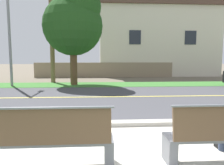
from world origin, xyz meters
name	(u,v)px	position (x,y,z in m)	size (l,w,h in m)	color
ground_plane	(111,92)	(0.00, 8.00, 0.00)	(140.00, 140.00, 0.00)	#665B4C
sidewalk_pavement	(139,162)	(0.00, 0.40, 0.01)	(44.00, 3.60, 0.01)	beige
curb_edge	(124,123)	(0.00, 2.35, 0.06)	(44.00, 0.30, 0.11)	#ADA89E
street_asphalt	(113,97)	(0.00, 6.50, 0.00)	(52.00, 8.00, 0.01)	#424247
road_centre_line	(113,97)	(0.00, 6.50, 0.01)	(48.00, 0.14, 0.01)	#E0CC4C
far_verge_grass	(108,84)	(0.00, 11.27, 0.01)	(48.00, 2.80, 0.02)	#38702D
bench_left	(46,140)	(-1.46, 0.29, 0.47)	(2.07, 0.48, 1.01)	slate
streetlamp	(10,16)	(-6.19, 11.06, 4.41)	(0.24, 2.10, 7.79)	gray
shade_tree_left	(75,21)	(-2.18, 11.18, 4.14)	(3.86, 3.86, 6.37)	brown
garden_wall	(104,70)	(-0.13, 17.12, 0.70)	(13.00, 0.36, 1.40)	gray
house_across_street	(154,40)	(5.45, 20.32, 3.77)	(12.86, 6.91, 7.44)	beige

